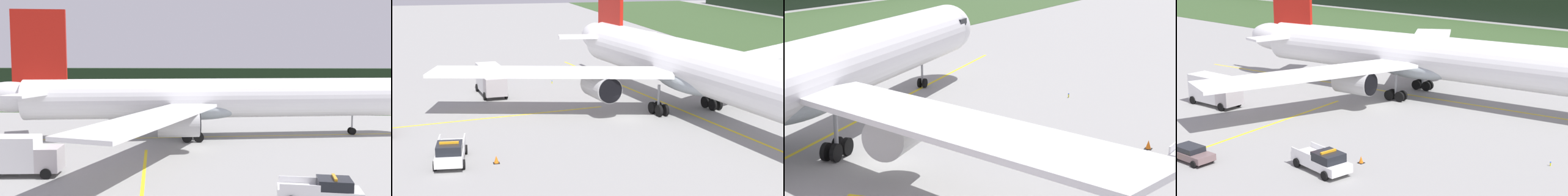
{
  "view_description": "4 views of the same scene",
  "coord_description": "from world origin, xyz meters",
  "views": [
    {
      "loc": [
        3.01,
        -46.04,
        9.83
      ],
      "look_at": [
        -0.59,
        8.05,
        4.85
      ],
      "focal_mm": 38.99,
      "sensor_mm": 36.0,
      "label": 1
    },
    {
      "loc": [
        56.94,
        -18.21,
        15.48
      ],
      "look_at": [
        4.35,
        -4.98,
        3.29
      ],
      "focal_mm": 57.26,
      "sensor_mm": 36.0,
      "label": 2
    },
    {
      "loc": [
        -31.95,
        -23.42,
        13.66
      ],
      "look_at": [
        3.47,
        -4.74,
        4.08
      ],
      "focal_mm": 59.65,
      "sensor_mm": 36.0,
      "label": 3
    },
    {
      "loc": [
        43.26,
        -47.33,
        17.54
      ],
      "look_at": [
        4.53,
        -5.86,
        2.98
      ],
      "focal_mm": 54.86,
      "sensor_mm": 36.0,
      "label": 4
    }
  ],
  "objects": [
    {
      "name": "staff_car",
      "position": [
        -0.04,
        -23.22,
        0.7
      ],
      "size": [
        4.39,
        2.32,
        1.3
      ],
      "color": "#715959",
      "rests_on": "ground"
    },
    {
      "name": "catering_truck",
      "position": [
        -14.26,
        -11.88,
        1.78
      ],
      "size": [
        6.84,
        3.22,
        3.53
      ],
      "color": "#B9B2B3",
      "rests_on": "ground"
    },
    {
      "name": "taxiway_edge_light_east",
      "position": [
        22.55,
        -3.78,
        0.21
      ],
      "size": [
        0.12,
        0.12,
        0.39
      ],
      "color": "yellow",
      "rests_on": "ground"
    },
    {
      "name": "airliner",
      "position": [
        1.26,
        7.19,
        4.82
      ],
      "size": [
        56.16,
        49.72,
        15.73
      ],
      "color": "white",
      "rests_on": "ground"
    },
    {
      "name": "taxiway_centerline_main",
      "position": [
        2.16,
        7.34,
        0.0
      ],
      "size": [
        74.42,
        12.41,
        0.01
      ],
      "primitive_type": "cube",
      "rotation": [
        0.0,
        0.0,
        0.16
      ],
      "color": "yellow",
      "rests_on": "ground"
    },
    {
      "name": "ground",
      "position": [
        0.0,
        0.0,
        0.0
      ],
      "size": [
        320.0,
        320.0,
        0.0
      ],
      "primitive_type": "plane",
      "color": "gray"
    },
    {
      "name": "taxiway_edge_light_west",
      "position": [
        -19.03,
        -3.78,
        0.21
      ],
      "size": [
        0.12,
        0.12,
        0.39
      ],
      "color": "yellow",
      "rests_on": "ground"
    },
    {
      "name": "taxiway_centerline_spur",
      "position": [
        -3.07,
        -15.21,
        0.0
      ],
      "size": [
        4.9,
        28.34,
        0.01
      ],
      "primitive_type": "cube",
      "rotation": [
        0.0,
        0.0,
        1.73
      ],
      "color": "yellow",
      "rests_on": "ground"
    },
    {
      "name": "ops_pickup_truck",
      "position": [
        9.77,
        -17.29,
        0.9
      ],
      "size": [
        5.76,
        2.8,
        1.94
      ],
      "color": "white",
      "rests_on": "ground"
    },
    {
      "name": "apron_cone",
      "position": [
        10.73,
        -13.88,
        0.3
      ],
      "size": [
        0.49,
        0.49,
        0.62
      ],
      "color": "black",
      "rests_on": "ground"
    }
  ]
}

